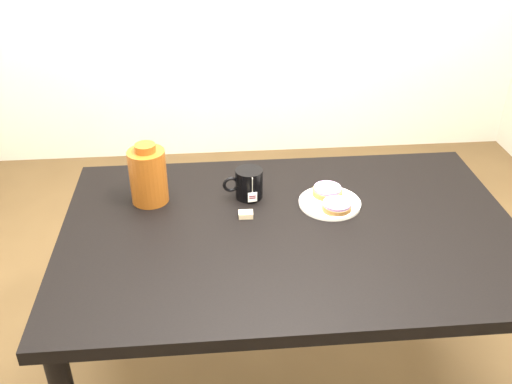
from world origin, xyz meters
The scene contains 7 objects.
table centered at (0.00, 0.00, 0.67)m, with size 1.40×0.90×0.75m.
plate centered at (0.14, 0.12, 0.76)m, with size 0.20×0.20×0.01m.
bagel_back centered at (0.15, 0.17, 0.77)m, with size 0.13×0.13×0.03m.
bagel_front centered at (0.16, 0.07, 0.77)m, with size 0.13×0.13×0.03m.
mug centered at (-0.11, 0.19, 0.80)m, with size 0.14×0.10×0.10m.
teabag_pouch centered at (-0.13, 0.07, 0.76)m, with size 0.04×0.03×0.02m, color #C6B793.
bagel_package centered at (-0.44, 0.20, 0.84)m, with size 0.16×0.16×0.20m.
Camera 1 is at (-0.23, -1.42, 1.74)m, focal length 40.00 mm.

